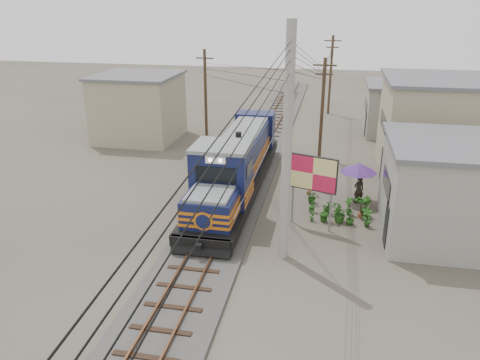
% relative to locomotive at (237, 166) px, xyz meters
% --- Properties ---
extents(ground, '(120.00, 120.00, 0.00)m').
position_rel_locomotive_xyz_m(ground, '(0.00, -6.25, -1.70)').
color(ground, '#473F35').
rests_on(ground, ground).
extents(ballast, '(3.60, 70.00, 0.16)m').
position_rel_locomotive_xyz_m(ballast, '(0.00, 3.75, -1.62)').
color(ballast, '#595651').
rests_on(ballast, ground).
extents(track, '(1.15, 70.00, 0.12)m').
position_rel_locomotive_xyz_m(track, '(0.00, 3.75, -1.44)').
color(track, '#51331E').
rests_on(track, ground).
extents(locomotive, '(2.87, 15.59, 3.86)m').
position_rel_locomotive_xyz_m(locomotive, '(0.00, 0.00, 0.00)').
color(locomotive, black).
rests_on(locomotive, ground).
extents(utility_pole_main, '(0.40, 0.40, 10.00)m').
position_rel_locomotive_xyz_m(utility_pole_main, '(3.50, -6.75, 3.30)').
color(utility_pole_main, '#9E9B93').
rests_on(utility_pole_main, ground).
extents(wooden_pole_mid, '(1.60, 0.24, 7.00)m').
position_rel_locomotive_xyz_m(wooden_pole_mid, '(4.50, 7.75, 1.98)').
color(wooden_pole_mid, '#4C3826').
rests_on(wooden_pole_mid, ground).
extents(wooden_pole_far, '(1.60, 0.24, 7.50)m').
position_rel_locomotive_xyz_m(wooden_pole_far, '(4.80, 21.75, 2.24)').
color(wooden_pole_far, '#4C3826').
rests_on(wooden_pole_far, ground).
extents(wooden_pole_left, '(1.60, 0.24, 7.00)m').
position_rel_locomotive_xyz_m(wooden_pole_left, '(-5.00, 11.75, 1.98)').
color(wooden_pole_left, '#4C3826').
rests_on(wooden_pole_left, ground).
extents(power_lines, '(9.65, 19.00, 3.30)m').
position_rel_locomotive_xyz_m(power_lines, '(-0.14, 2.24, 5.87)').
color(power_lines, black).
rests_on(power_lines, ground).
extents(shophouse_front, '(7.35, 6.30, 4.70)m').
position_rel_locomotive_xyz_m(shophouse_front, '(11.50, -3.25, 0.66)').
color(shophouse_front, gray).
rests_on(shophouse_front, ground).
extents(shophouse_mid, '(8.40, 7.35, 6.20)m').
position_rel_locomotive_xyz_m(shophouse_mid, '(12.50, 5.75, 1.41)').
color(shophouse_mid, tan).
rests_on(shophouse_mid, ground).
extents(shophouse_back, '(6.30, 6.30, 4.20)m').
position_rel_locomotive_xyz_m(shophouse_back, '(11.00, 15.75, 0.41)').
color(shophouse_back, gray).
rests_on(shophouse_back, ground).
extents(shophouse_left, '(6.30, 6.30, 5.20)m').
position_rel_locomotive_xyz_m(shophouse_left, '(-10.00, 9.75, 0.91)').
color(shophouse_left, tan).
rests_on(shophouse_left, ground).
extents(billboard, '(2.33, 0.86, 3.73)m').
position_rel_locomotive_xyz_m(billboard, '(4.50, -3.61, 1.06)').
color(billboard, '#99999E').
rests_on(billboard, ground).
extents(market_umbrella, '(2.26, 2.26, 2.28)m').
position_rel_locomotive_xyz_m(market_umbrella, '(6.85, 0.07, 0.31)').
color(market_umbrella, black).
rests_on(market_umbrella, ground).
extents(vendor, '(0.70, 0.60, 1.62)m').
position_rel_locomotive_xyz_m(vendor, '(6.94, -0.19, -0.88)').
color(vendor, black).
rests_on(vendor, ground).
extents(plant_nursery, '(3.55, 3.17, 1.13)m').
position_rel_locomotive_xyz_m(plant_nursery, '(5.89, -2.25, -1.24)').
color(plant_nursery, '#214F16').
rests_on(plant_nursery, ground).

